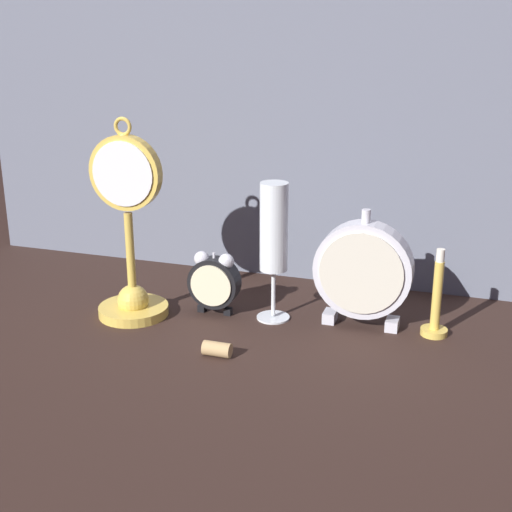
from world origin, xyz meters
name	(u,v)px	position (x,y,z in m)	size (l,w,h in m)	color
ground_plane	(240,348)	(0.00, 0.00, 0.00)	(4.00, 4.00, 0.00)	black
fabric_backdrop_drape	(299,97)	(0.00, 0.33, 0.34)	(1.28, 0.01, 0.68)	slate
pocket_watch_on_stand	(130,247)	(-0.21, 0.06, 0.12)	(0.12, 0.12, 0.33)	gold
alarm_clock_twin_bell	(214,280)	(-0.08, 0.11, 0.06)	(0.09, 0.03, 0.11)	black
mantel_clock_silver	(363,271)	(0.16, 0.14, 0.09)	(0.16, 0.04, 0.19)	silver
champagne_flute	(274,236)	(0.02, 0.12, 0.14)	(0.05, 0.05, 0.23)	silver
brass_candlestick	(436,307)	(0.27, 0.14, 0.05)	(0.04, 0.04, 0.14)	gold
wine_cork	(217,349)	(-0.02, -0.04, 0.01)	(0.02, 0.02, 0.04)	tan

